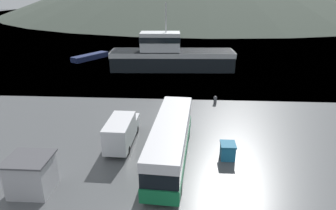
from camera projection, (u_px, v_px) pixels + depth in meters
The scene contains 8 objects.
water_surface at pixel (191, 17), 148.90m from camera, with size 240.00×240.00×0.00m, color slate.
tour_bus at pixel (171, 140), 23.32m from camera, with size 3.32×11.99×3.35m.
delivery_van at pixel (122, 130), 26.09m from camera, with size 2.12×6.38×2.53m.
fishing_boat at pixel (170, 55), 50.69m from camera, with size 20.88×6.54×10.91m.
storage_bin at pixel (228, 151), 24.11m from camera, with size 1.21×1.39×1.33m.
dock_kiosk at pixel (31, 174), 19.94m from camera, with size 2.87×2.63×2.58m.
small_boat at pixel (90, 57), 58.56m from camera, with size 5.78×7.84×1.00m.
mooring_bollard at pixel (215, 99), 35.86m from camera, with size 0.42×0.42×0.93m.
Camera 1 is at (-1.81, -12.29, 12.82)m, focal length 32.00 mm.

